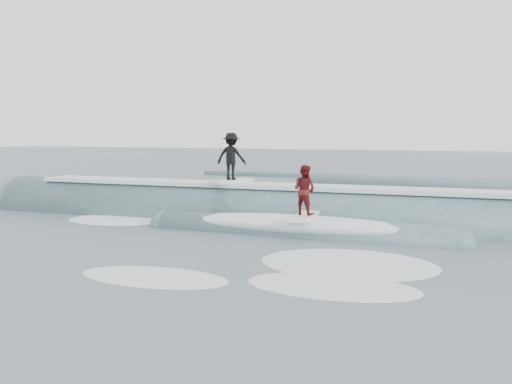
% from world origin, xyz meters
% --- Properties ---
extents(ground, '(160.00, 160.00, 0.00)m').
position_xyz_m(ground, '(0.00, 0.00, 0.00)').
color(ground, '#3B4B57').
rests_on(ground, ground).
extents(breaking_wave, '(23.80, 4.00, 2.44)m').
position_xyz_m(breaking_wave, '(0.20, 3.36, 0.04)').
color(breaking_wave, '#3A6062').
rests_on(breaking_wave, ground).
extents(surfer_black, '(1.08, 2.07, 1.75)m').
position_xyz_m(surfer_black, '(-1.31, 3.61, 2.13)').
color(surfer_black, silver).
rests_on(surfer_black, ground).
extents(surfer_red, '(0.85, 2.03, 1.58)m').
position_xyz_m(surfer_red, '(1.99, 1.41, 1.24)').
color(surfer_red, white).
rests_on(surfer_red, ground).
extents(whitewater, '(12.32, 8.38, 0.10)m').
position_xyz_m(whitewater, '(1.21, -1.98, 0.00)').
color(whitewater, white).
rests_on(whitewater, ground).
extents(far_swells, '(37.68, 8.65, 0.80)m').
position_xyz_m(far_swells, '(1.36, 17.65, 0.00)').
color(far_swells, '#3A6062').
rests_on(far_swells, ground).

